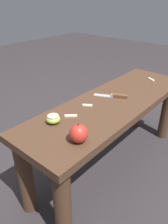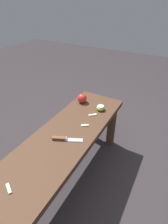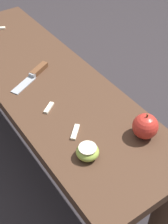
{
  "view_description": "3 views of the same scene",
  "coord_description": "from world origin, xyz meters",
  "views": [
    {
      "loc": [
        0.98,
        0.61,
        1.04
      ],
      "look_at": [
        0.26,
        -0.0,
        0.52
      ],
      "focal_mm": 35.0,
      "sensor_mm": 36.0,
      "label": 1
    },
    {
      "loc": [
        -0.71,
        -0.55,
        1.28
      ],
      "look_at": [
        0.26,
        -0.0,
        0.52
      ],
      "focal_mm": 28.0,
      "sensor_mm": 36.0,
      "label": 2
    },
    {
      "loc": [
        0.86,
        -0.42,
        1.22
      ],
      "look_at": [
        0.26,
        -0.0,
        0.52
      ],
      "focal_mm": 50.0,
      "sensor_mm": 36.0,
      "label": 3
    }
  ],
  "objects": [
    {
      "name": "ground_plane",
      "position": [
        0.0,
        0.0,
        0.0
      ],
      "size": [
        8.0,
        8.0,
        0.0
      ],
      "primitive_type": "plane",
      "color": "#2D282B"
    },
    {
      "name": "wooden_bench",
      "position": [
        0.0,
        0.0,
        0.38
      ],
      "size": [
        1.25,
        0.39,
        0.49
      ],
      "color": "#472D1E",
      "rests_on": "ground_plane"
    },
    {
      "name": "knife",
      "position": [
        -0.04,
        -0.02,
        0.5
      ],
      "size": [
        0.11,
        0.19,
        0.02
      ],
      "rotation": [
        0.0,
        0.0,
        -1.12
      ],
      "color": "#9EA0A5",
      "rests_on": "wooden_bench"
    },
    {
      "name": "apple_whole",
      "position": [
        0.43,
        0.11,
        0.53
      ],
      "size": [
        0.08,
        0.08,
        0.09
      ],
      "color": "red",
      "rests_on": "wooden_bench"
    },
    {
      "name": "apple_cut",
      "position": [
        0.4,
        -0.08,
        0.51
      ],
      "size": [
        0.07,
        0.07,
        0.04
      ],
      "color": "#9EB747",
      "rests_on": "wooden_bench"
    },
    {
      "name": "apple_slice_near_knife",
      "position": [
        -0.46,
        0.01,
        0.49
      ],
      "size": [
        0.04,
        0.06,
        0.01
      ],
      "color": "beige",
      "rests_on": "wooden_bench"
    },
    {
      "name": "apple_slice_center",
      "position": [
        0.3,
        -0.06,
        0.49
      ],
      "size": [
        0.06,
        0.06,
        0.01
      ],
      "color": "beige",
      "rests_on": "wooden_bench"
    },
    {
      "name": "apple_slice_near_bowl",
      "position": [
        0.15,
        -0.07,
        0.49
      ],
      "size": [
        0.04,
        0.05,
        0.01
      ],
      "color": "beige",
      "rests_on": "wooden_bench"
    }
  ]
}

